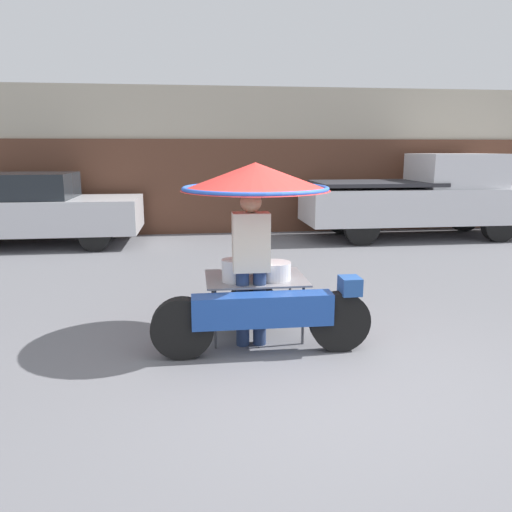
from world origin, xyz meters
The scene contains 6 objects.
ground_plane centered at (0.00, 0.00, 0.00)m, with size 36.00×36.00×0.00m, color slate.
shopfront_building centered at (0.00, 9.22, 1.75)m, with size 28.00×2.06×3.52m.
vendor_motorcycle_cart centered at (-0.51, 1.09, 1.39)m, with size 2.23×1.60×1.92m.
vendor_person centered at (-0.60, 0.88, 0.92)m, with size 0.38×0.22×1.64m.
parked_car centered at (-4.61, 7.02, 0.80)m, with size 4.42×1.79×1.56m.
pickup_truck centered at (4.19, 6.97, 0.94)m, with size 5.35×1.76×1.95m.
Camera 1 is at (-1.18, -4.12, 2.05)m, focal length 35.00 mm.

